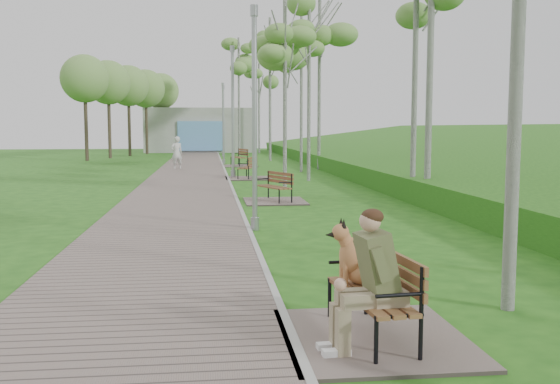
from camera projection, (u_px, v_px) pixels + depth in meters
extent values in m
plane|color=#1F5215|center=(282.00, 312.00, 7.61)|extent=(120.00, 120.00, 0.00)
cube|color=#73645D|center=(189.00, 176.00, 28.65)|extent=(3.50, 67.00, 0.04)
cube|color=#999993|center=(227.00, 176.00, 28.85)|extent=(0.10, 67.00, 0.05)
cube|color=#3C8320|center=(489.00, 176.00, 28.75)|extent=(14.00, 70.00, 1.60)
cube|color=#9E9E99|center=(201.00, 130.00, 57.63)|extent=(10.00, 5.00, 4.00)
cube|color=#5F96D4|center=(201.00, 136.00, 55.11)|extent=(4.00, 0.20, 2.60)
cube|color=#73645D|center=(374.00, 338.00, 6.63)|extent=(1.93, 2.14, 0.04)
cube|color=brown|center=(370.00, 295.00, 6.58)|extent=(0.64, 1.64, 0.04)
cube|color=brown|center=(393.00, 267.00, 6.60)|extent=(0.20, 1.60, 0.35)
cube|color=#73645D|center=(275.00, 201.00, 18.88)|extent=(1.83, 2.03, 0.04)
cube|color=brown|center=(273.00, 187.00, 18.83)|extent=(1.03, 1.58, 0.04)
cube|color=brown|center=(280.00, 178.00, 18.92)|extent=(0.65, 1.41, 0.34)
cube|color=#73645D|center=(248.00, 178.00, 27.41)|extent=(1.98, 2.20, 0.04)
cube|color=brown|center=(247.00, 168.00, 27.35)|extent=(0.96, 1.72, 0.04)
cube|color=brown|center=(253.00, 161.00, 27.28)|extent=(0.53, 1.59, 0.36)
cube|color=#73645D|center=(240.00, 166.00, 36.33)|extent=(2.05, 2.28, 0.04)
cube|color=brown|center=(239.00, 157.00, 36.27)|extent=(0.95, 1.79, 0.05)
cube|color=brown|center=(243.00, 152.00, 36.34)|extent=(0.50, 1.66, 0.38)
cylinder|color=#93969B|center=(255.00, 224.00, 13.70)|extent=(0.19, 0.19, 0.28)
cylinder|color=#93969B|center=(255.00, 123.00, 13.47)|extent=(0.11, 0.11, 4.67)
cylinder|color=#93969B|center=(254.00, 11.00, 13.22)|extent=(0.17, 0.17, 0.23)
cylinder|color=#93969B|center=(233.00, 174.00, 28.03)|extent=(0.23, 0.23, 0.34)
cylinder|color=#93969B|center=(233.00, 115.00, 27.75)|extent=(0.14, 0.14, 5.64)
cylinder|color=#93969B|center=(232.00, 49.00, 27.45)|extent=(0.20, 0.20, 0.28)
cylinder|color=#93969B|center=(224.00, 161.00, 38.86)|extent=(0.19, 0.19, 0.28)
cylinder|color=#93969B|center=(224.00, 126.00, 38.63)|extent=(0.11, 0.11, 4.68)
cylinder|color=#93969B|center=(223.00, 87.00, 38.38)|extent=(0.17, 0.17, 0.23)
cylinder|color=#93969B|center=(223.00, 154.00, 48.64)|extent=(0.22, 0.22, 0.33)
cylinder|color=#93969B|center=(223.00, 121.00, 48.38)|extent=(0.13, 0.13, 5.50)
cylinder|color=#93969B|center=(223.00, 84.00, 48.09)|extent=(0.20, 0.20, 0.27)
imported|color=silver|center=(177.00, 153.00, 33.48)|extent=(0.76, 0.65, 1.77)
cylinder|color=silver|center=(431.00, 19.00, 17.39)|extent=(0.20, 0.20, 10.52)
cylinder|color=silver|center=(285.00, 94.00, 22.92)|extent=(0.16, 0.16, 6.97)
ellipsoid|color=#6F9A4A|center=(285.00, 32.00, 22.69)|extent=(2.36, 2.36, 3.07)
cylinder|color=silver|center=(415.00, 69.00, 18.37)|extent=(0.17, 0.17, 7.90)
cylinder|color=silver|center=(309.00, 82.00, 25.90)|extent=(0.16, 0.16, 8.24)
ellipsoid|color=#6F9A4A|center=(309.00, 17.00, 25.63)|extent=(2.28, 2.28, 3.63)
cylinder|color=silver|center=(319.00, 72.00, 33.01)|extent=(0.18, 0.18, 10.39)
ellipsoid|color=#6F9A4A|center=(320.00, 7.00, 32.66)|extent=(2.65, 2.65, 4.57)
cylinder|color=silver|center=(301.00, 90.00, 31.15)|extent=(0.18, 0.18, 8.22)
ellipsoid|color=#6F9A4A|center=(302.00, 36.00, 30.88)|extent=(2.60, 2.60, 3.62)
cylinder|color=silver|center=(270.00, 90.00, 41.78)|extent=(0.17, 0.17, 9.51)
ellipsoid|color=#6F9A4A|center=(270.00, 44.00, 41.47)|extent=(2.39, 2.39, 4.18)
cylinder|color=silver|center=(239.00, 97.00, 49.88)|extent=(0.18, 0.18, 9.35)
ellipsoid|color=#6F9A4A|center=(239.00, 59.00, 49.57)|extent=(2.56, 2.56, 4.11)
cylinder|color=silver|center=(259.00, 108.00, 54.41)|extent=(0.18, 0.18, 7.81)
ellipsoid|color=#6F9A4A|center=(259.00, 79.00, 54.15)|extent=(2.54, 2.54, 3.43)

